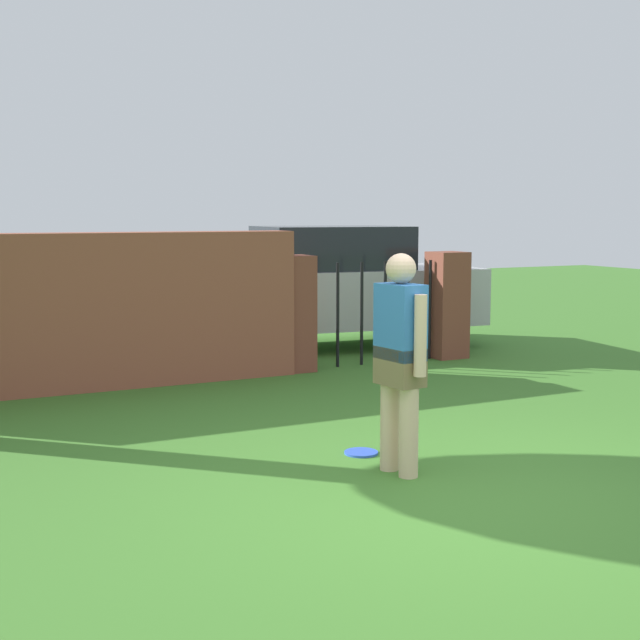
% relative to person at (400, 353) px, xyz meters
% --- Properties ---
extents(ground_plane, '(40.00, 40.00, 0.00)m').
position_rel_person_xyz_m(ground_plane, '(-0.02, -0.66, -0.90)').
color(ground_plane, '#3D7528').
extents(brick_wall, '(5.04, 0.50, 1.70)m').
position_rel_person_xyz_m(brick_wall, '(-1.52, 4.22, -0.05)').
color(brick_wall, brown).
rests_on(brick_wall, ground).
extents(person, '(0.26, 0.54, 1.62)m').
position_rel_person_xyz_m(person, '(0.00, 0.00, 0.00)').
color(person, beige).
rests_on(person, ground).
extents(fence_gate, '(2.68, 0.44, 1.40)m').
position_rel_person_xyz_m(fence_gate, '(2.22, 4.22, -0.20)').
color(fence_gate, brown).
rests_on(fence_gate, ground).
extents(car, '(4.37, 2.30, 1.72)m').
position_rel_person_xyz_m(car, '(2.41, 5.74, -0.04)').
color(car, '#B7B7BC').
rests_on(car, ground).
extents(frisbee_blue, '(0.27, 0.27, 0.02)m').
position_rel_person_xyz_m(frisbee_blue, '(0.01, 0.59, -0.89)').
color(frisbee_blue, blue).
rests_on(frisbee_blue, ground).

